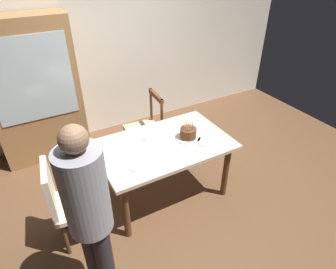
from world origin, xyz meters
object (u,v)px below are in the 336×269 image
birthday_cake (188,134)px  chair_upholstered (66,200)px  plate_far_side (150,136)px  plate_near_guest (207,141)px  plate_near_celebrant (138,165)px  chair_spindle_back (145,129)px  china_cabinet (35,92)px  dining_table (164,151)px  person_celebrant (89,212)px

birthday_cake → chair_upholstered: (-1.39, -0.07, -0.26)m
plate_far_side → plate_near_guest: bearing=-39.0°
plate_near_celebrant → plate_far_side: (0.32, 0.41, 0.00)m
plate_far_side → chair_upholstered: chair_upholstered is taller
chair_spindle_back → china_cabinet: bearing=146.4°
plate_far_side → china_cabinet: (-0.98, 1.35, 0.21)m
plate_near_celebrant → plate_near_guest: bearing=0.0°
chair_spindle_back → plate_far_side: bearing=-109.3°
dining_table → chair_spindle_back: 0.80m
dining_table → chair_upholstered: 1.12m
plate_far_side → chair_upholstered: bearing=-163.1°
dining_table → chair_spindle_back: chair_spindle_back is taller
plate_near_celebrant → plate_near_guest: size_ratio=1.00×
plate_near_guest → chair_spindle_back: chair_spindle_back is taller
dining_table → chair_upholstered: (-1.11, -0.11, -0.11)m
dining_table → plate_near_celebrant: plate_near_celebrant is taller
chair_upholstered → china_cabinet: (0.05, 1.67, 0.42)m
plate_far_side → person_celebrant: 1.36m
dining_table → birthday_cake: (0.28, -0.04, 0.15)m
birthday_cake → china_cabinet: china_cabinet is taller
birthday_cake → plate_near_celebrant: birthday_cake is taller
plate_near_guest → chair_upholstered: size_ratio=0.23×
dining_table → chair_upholstered: size_ratio=1.52×
birthday_cake → person_celebrant: bearing=-151.0°
dining_table → birthday_cake: 0.33m
birthday_cake → person_celebrant: size_ratio=0.17×
person_celebrant → china_cabinet: bearing=91.1°
chair_upholstered → china_cabinet: 1.72m
person_celebrant → chair_spindle_back: bearing=53.3°
plate_near_celebrant → person_celebrant: 0.85m
plate_far_side → chair_spindle_back: 0.66m
chair_upholstered → person_celebrant: bearing=-81.6°
dining_table → birthday_cake: size_ratio=5.14×
plate_near_guest → plate_near_celebrant: bearing=180.0°
birthday_cake → plate_far_side: (-0.36, 0.24, -0.05)m
china_cabinet → chair_upholstered: bearing=-91.8°
chair_spindle_back → person_celebrant: (-1.14, -1.53, 0.49)m
dining_table → birthday_cake: bearing=-7.7°
plate_far_side → plate_near_guest: same height
plate_near_celebrant → chair_upholstered: bearing=172.6°
plate_near_guest → person_celebrant: (-1.45, -0.55, 0.21)m
dining_table → plate_far_side: (-0.07, 0.20, 0.10)m
birthday_cake → dining_table: bearing=172.3°
person_celebrant → china_cabinet: china_cabinet is taller
dining_table → china_cabinet: 1.91m
plate_near_guest → china_cabinet: china_cabinet is taller
china_cabinet → birthday_cake: bearing=-50.0°
chair_upholstered → plate_far_side: bearing=16.9°
birthday_cake → china_cabinet: bearing=130.0°
plate_near_celebrant → person_celebrant: (-0.62, -0.55, 0.21)m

